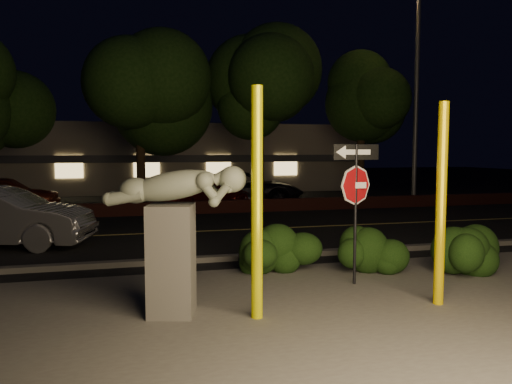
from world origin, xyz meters
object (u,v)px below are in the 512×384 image
sculpture (174,224)px  parked_car_darkred (204,193)px  parked_car_dark (244,188)px  streetlight (412,77)px  yellow_pole_left (257,204)px  signpost (356,186)px  parked_car_red (3,194)px  yellow_pole_right (441,205)px

sculpture → parked_car_darkred: (2.55, 13.68, -0.73)m
sculpture → parked_car_dark: 15.31m
parked_car_dark → sculpture: bearing=176.9°
streetlight → sculpture: bearing=-127.7°
yellow_pole_left → signpost: 2.59m
sculpture → parked_car_red: bearing=125.6°
yellow_pole_right → streetlight: 15.27m
yellow_pole_left → parked_car_dark: size_ratio=0.63×
yellow_pole_left → parked_car_red: (-6.62, 14.89, -0.97)m
streetlight → parked_car_dark: (-7.00, 2.41, -4.89)m
yellow_pole_left → parked_car_darkred: yellow_pole_left is taller
parked_car_dark → parked_car_red: bearing=105.1°
yellow_pole_left → parked_car_red: bearing=114.0°
parked_car_darkred → parked_car_dark: (1.95, 0.93, 0.09)m
streetlight → parked_car_dark: size_ratio=1.75×
parked_car_red → parked_car_dark: size_ratio=0.79×
yellow_pole_left → streetlight: streetlight is taller
sculpture → parked_car_darkred: bearing=94.3°
yellow_pole_left → parked_car_red: yellow_pole_left is taller
parked_car_red → parked_car_darkred: bearing=-95.2°
streetlight → parked_car_darkred: 10.35m
yellow_pole_right → streetlight: bearing=60.0°
signpost → parked_car_dark: signpost is taller
sculpture → streetlight: size_ratio=0.24×
parked_car_darkred → parked_car_dark: bearing=-84.6°
signpost → parked_car_darkred: signpost is taller
yellow_pole_left → parked_car_darkred: 14.25m
parked_car_darkred → parked_car_red: bearing=64.5°
yellow_pole_left → parked_car_darkred: bearing=84.4°
yellow_pole_right → sculpture: 4.19m
streetlight → parked_car_dark: bearing=166.6°
sculpture → parked_car_darkred: 13.94m
signpost → parked_car_dark: (1.13, 13.74, -1.09)m
signpost → sculpture: signpost is taller
streetlight → parked_car_red: 17.80m
yellow_pole_right → sculpture: (-4.15, 0.56, -0.23)m
yellow_pole_left → parked_car_dark: (3.34, 15.08, -0.95)m
yellow_pole_left → parked_car_red: 16.32m
yellow_pole_right → parked_car_red: (-9.61, 14.99, -0.89)m
yellow_pole_right → parked_car_darkred: yellow_pole_right is taller
streetlight → parked_car_red: (-16.96, 2.22, -4.91)m
signpost → parked_car_red: 16.21m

